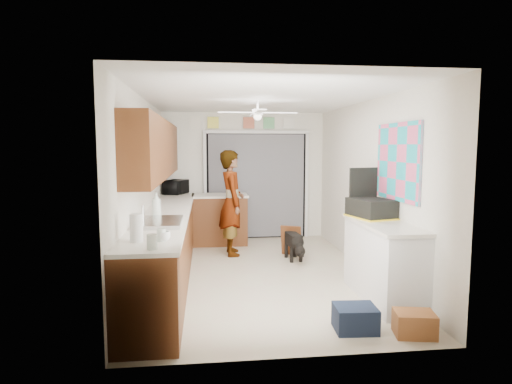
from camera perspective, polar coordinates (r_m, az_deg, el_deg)
name	(u,v)px	position (r m, az deg, el deg)	size (l,w,h in m)	color
floor	(259,274)	(6.31, 0.43, -10.83)	(5.00, 5.00, 0.00)	beige
ceiling	(259,99)	(6.07, 0.45, 12.36)	(5.00, 5.00, 0.00)	white
wall_back	(244,176)	(8.55, -1.64, 2.15)	(3.20, 3.20, 0.00)	white
wall_front	(296,217)	(3.62, 5.35, -3.27)	(3.20, 3.20, 0.00)	white
wall_left	(144,189)	(6.08, -14.70, 0.35)	(5.00, 5.00, 0.00)	white
wall_right	(368,187)	(6.46, 14.66, 0.68)	(5.00, 5.00, 0.00)	white
left_base_cabinets	(168,246)	(6.18, -11.72, -7.02)	(0.60, 4.80, 0.90)	brown
left_countertop	(167,213)	(6.09, -11.72, -2.70)	(0.62, 4.80, 0.04)	white
upper_cabinets	(157,149)	(6.23, -13.11, 5.59)	(0.32, 4.00, 0.80)	brown
sink_basin	(160,223)	(5.10, -12.71, -4.02)	(0.50, 0.76, 0.06)	silver
faucet	(143,215)	(5.11, -14.85, -2.98)	(0.03, 0.03, 0.22)	silver
peninsula_base	(220,220)	(8.12, -4.83, -3.77)	(1.00, 0.60, 0.90)	brown
peninsula_top	(220,196)	(8.05, -4.86, -0.47)	(1.04, 0.64, 0.04)	white
back_opening_recess	(256,186)	(8.56, 0.05, 0.82)	(2.00, 0.06, 2.10)	black
curtain_panel	(257,186)	(8.52, 0.08, 0.79)	(1.90, 0.03, 2.05)	gray
door_trim_left	(205,187)	(8.47, -6.79, 0.72)	(0.06, 0.04, 2.10)	white
door_trim_right	(307,186)	(8.71, 6.76, 0.87)	(0.06, 0.04, 2.10)	white
door_trim_head	(257,132)	(8.50, 0.08, 8.00)	(2.10, 0.04, 0.06)	white
header_frame_0	(213,123)	(8.48, -5.74, 9.20)	(0.22, 0.02, 0.22)	#F8F152
header_frame_2	(249,123)	(8.52, -0.96, 9.21)	(0.22, 0.02, 0.22)	#CB684C
header_frame_3	(269,123)	(8.57, 1.74, 9.19)	(0.22, 0.02, 0.22)	#66B376
header_frame_4	(289,123)	(8.63, 4.40, 9.15)	(0.22, 0.02, 0.22)	white
route66_sign	(195,122)	(8.48, -8.13, 9.16)	(0.22, 0.02, 0.26)	silver
right_counter_base	(383,263)	(5.41, 16.60, -9.02)	(0.50, 1.40, 0.90)	white
right_counter_top	(384,224)	(5.31, 16.65, -4.12)	(0.54, 1.44, 0.04)	white
abstract_painting	(398,162)	(5.51, 18.36, 3.84)	(0.03, 1.15, 0.95)	#EA5684
ceiling_fan	(258,113)	(6.26, 0.22, 10.52)	(1.14, 1.14, 0.24)	white
microwave	(176,187)	(8.23, -10.64, 0.66)	(0.48, 0.32, 0.26)	black
soap_bottle	(156,204)	(5.63, -13.14, -1.59)	(0.12, 0.12, 0.32)	silver
cup	(164,236)	(4.18, -12.14, -5.78)	(0.12, 0.12, 0.09)	white
jar_a	(161,235)	(4.18, -12.51, -5.61)	(0.09, 0.09, 0.12)	silver
jar_b	(152,242)	(3.86, -13.70, -6.49)	(0.09, 0.09, 0.13)	silver
paper_towel_roll	(136,228)	(4.19, -15.67, -4.64)	(0.12, 0.12, 0.27)	white
suitcase	(371,208)	(5.60, 15.10, -2.11)	(0.42, 0.56, 0.24)	black
suitcase_rim	(371,217)	(5.61, 15.07, -3.22)	(0.44, 0.58, 0.02)	yellow
suitcase_lid	(363,186)	(5.83, 14.11, 0.72)	(0.42, 0.03, 0.50)	black
cardboard_box	(414,324)	(4.62, 20.36, -16.16)	(0.38, 0.28, 0.24)	#A05732
navy_crate	(355,318)	(4.57, 13.08, -16.08)	(0.41, 0.34, 0.25)	#131D31
cabinet_door_panel	(291,240)	(7.27, 4.71, -6.45)	(0.35, 0.03, 0.52)	brown
man	(232,203)	(7.24, -3.25, -1.44)	(0.65, 0.43, 1.78)	white
dog	(293,245)	(7.02, 5.02, -7.05)	(0.26, 0.62, 0.49)	black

